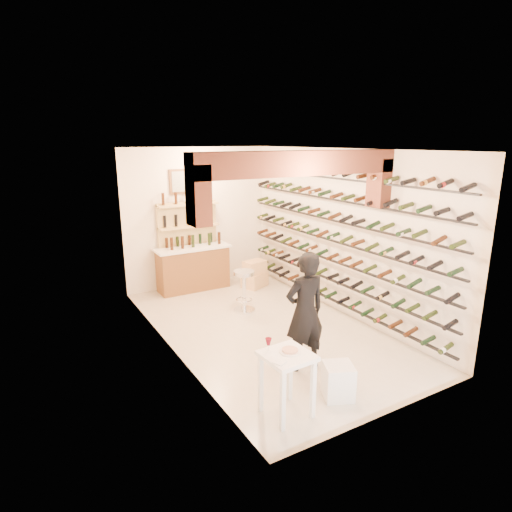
{
  "coord_description": "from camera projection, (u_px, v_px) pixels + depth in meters",
  "views": [
    {
      "loc": [
        -3.83,
        -6.27,
        3.35
      ],
      "look_at": [
        0.0,
        0.3,
        1.3
      ],
      "focal_mm": 30.32,
      "sensor_mm": 36.0,
      "label": 1
    }
  ],
  "objects": [
    {
      "name": "white_stool",
      "position": [
        338.0,
        381.0,
        5.77
      ],
      "size": [
        0.5,
        0.5,
        0.47
      ],
      "primitive_type": "cube",
      "rotation": [
        0.0,
        0.0,
        -0.42
      ],
      "color": "white",
      "rests_on": "ground"
    },
    {
      "name": "crate_lower",
      "position": [
        255.0,
        280.0,
        10.14
      ],
      "size": [
        0.69,
        0.6,
        0.34
      ],
      "primitive_type": "cube",
      "rotation": [
        0.0,
        0.0,
        0.42
      ],
      "color": "#DBAE78",
      "rests_on": "ground"
    },
    {
      "name": "wine_rack",
      "position": [
        333.0,
        237.0,
        8.31
      ],
      "size": [
        0.32,
        5.7,
        2.56
      ],
      "color": "black",
      "rests_on": "ground"
    },
    {
      "name": "tasting_table",
      "position": [
        287.0,
        365.0,
        5.29
      ],
      "size": [
        0.61,
        0.61,
        1.01
      ],
      "rotation": [
        0.0,
        0.0,
        0.05
      ],
      "color": "white",
      "rests_on": "ground"
    },
    {
      "name": "ground",
      "position": [
        264.0,
        328.0,
        7.97
      ],
      "size": [
        6.0,
        6.0,
        0.0
      ],
      "primitive_type": "plane",
      "color": "beige",
      "rests_on": "ground"
    },
    {
      "name": "crate_upper",
      "position": [
        255.0,
        267.0,
        10.06
      ],
      "size": [
        0.54,
        0.42,
        0.29
      ],
      "primitive_type": "cube",
      "rotation": [
        0.0,
        0.0,
        0.18
      ],
      "color": "#DBAE78",
      "rests_on": "crate_lower"
    },
    {
      "name": "chrome_barstool",
      "position": [
        244.0,
        288.0,
        8.64
      ],
      "size": [
        0.43,
        0.43,
        0.84
      ],
      "rotation": [
        0.0,
        0.0,
        -0.16
      ],
      "color": "silver",
      "rests_on": "ground"
    },
    {
      "name": "back_counter",
      "position": [
        193.0,
        267.0,
        9.89
      ],
      "size": [
        1.7,
        0.62,
        1.29
      ],
      "color": "brown",
      "rests_on": "ground"
    },
    {
      "name": "back_shelving",
      "position": [
        188.0,
        238.0,
        9.93
      ],
      "size": [
        1.4,
        0.31,
        2.73
      ],
      "color": "tan",
      "rests_on": "ground"
    },
    {
      "name": "room_shell",
      "position": [
        273.0,
        208.0,
        7.16
      ],
      "size": [
        3.52,
        6.02,
        3.21
      ],
      "color": "silver",
      "rests_on": "ground"
    },
    {
      "name": "person",
      "position": [
        305.0,
        312.0,
        6.35
      ],
      "size": [
        0.67,
        0.46,
        1.81
      ],
      "primitive_type": "imported",
      "rotation": [
        0.0,
        0.0,
        3.11
      ],
      "color": "black",
      "rests_on": "ground"
    }
  ]
}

